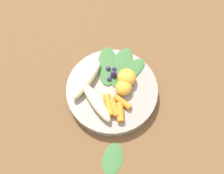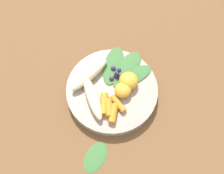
{
  "view_description": "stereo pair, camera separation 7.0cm",
  "coord_description": "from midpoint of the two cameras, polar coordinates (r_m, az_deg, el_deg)",
  "views": [
    {
      "loc": [
        0.28,
        -0.08,
        0.67
      ],
      "look_at": [
        0.0,
        0.0,
        0.04
      ],
      "focal_mm": 42.81,
      "sensor_mm": 36.0,
      "label": 1
    },
    {
      "loc": [
        0.29,
        -0.01,
        0.67
      ],
      "look_at": [
        0.0,
        0.0,
        0.04
      ],
      "focal_mm": 42.81,
      "sensor_mm": 36.0,
      "label": 2
    }
  ],
  "objects": [
    {
      "name": "blueberry_pile",
      "position": [
        0.72,
        -2.62,
        2.5
      ],
      "size": [
        0.04,
        0.04,
        0.02
      ],
      "color": "#2D234C",
      "rests_on": "bowl"
    },
    {
      "name": "bowl",
      "position": [
        0.72,
        -2.76,
        -1.11
      ],
      "size": [
        0.25,
        0.25,
        0.03
      ],
      "primitive_type": "cylinder",
      "color": "gray",
      "rests_on": "ground_plane"
    },
    {
      "name": "orange_segment_far",
      "position": [
        0.69,
        -0.39,
        -0.43
      ],
      "size": [
        0.04,
        0.04,
        0.03
      ],
      "primitive_type": "ellipsoid",
      "color": "#F4A833",
      "rests_on": "bowl"
    },
    {
      "name": "carrot_mid_left",
      "position": [
        0.68,
        -2.44,
        -4.81
      ],
      "size": [
        0.05,
        0.02,
        0.02
      ],
      "primitive_type": "cylinder",
      "rotation": [
        0.0,
        1.57,
        6.35
      ],
      "color": "orange",
      "rests_on": "bowl"
    },
    {
      "name": "ground_plane",
      "position": [
        0.73,
        -2.71,
        -1.56
      ],
      "size": [
        2.4,
        2.4,
        0.0
      ],
      "primitive_type": "plane",
      "color": "brown"
    },
    {
      "name": "carrot_mid_right",
      "position": [
        0.67,
        -1.56,
        -5.84
      ],
      "size": [
        0.05,
        0.03,
        0.02
      ],
      "primitive_type": "cylinder",
      "rotation": [
        0.0,
        1.57,
        6.07
      ],
      "color": "orange",
      "rests_on": "bowl"
    },
    {
      "name": "kale_leaf_right",
      "position": [
        0.74,
        -0.72,
        4.73
      ],
      "size": [
        0.12,
        0.11,
        0.01
      ],
      "primitive_type": "ellipsoid",
      "rotation": [
        0.0,
        0.0,
        8.73
      ],
      "color": "#3D7038",
      "rests_on": "bowl"
    },
    {
      "name": "carrot_front",
      "position": [
        0.68,
        -3.63,
        -4.23
      ],
      "size": [
        0.06,
        0.02,
        0.02
      ],
      "primitive_type": "cylinder",
      "rotation": [
        0.0,
        1.57,
        6.2
      ],
      "color": "orange",
      "rests_on": "bowl"
    },
    {
      "name": "banana_peeled_left",
      "position": [
        0.68,
        -6.36,
        -3.48
      ],
      "size": [
        0.13,
        0.07,
        0.03
      ],
      "primitive_type": "ellipsoid",
      "rotation": [
        0.0,
        0.0,
        6.58
      ],
      "color": "beige",
      "rests_on": "bowl"
    },
    {
      "name": "kale_leaf_left",
      "position": [
        0.72,
        0.84,
        2.82
      ],
      "size": [
        0.09,
        0.13,
        0.01
      ],
      "primitive_type": "ellipsoid",
      "rotation": [
        0.0,
        0.0,
        8.33
      ],
      "color": "#3D7038",
      "rests_on": "bowl"
    },
    {
      "name": "carrot_rear",
      "position": [
        0.68,
        -0.74,
        -3.52
      ],
      "size": [
        0.05,
        0.04,
        0.02
      ],
      "primitive_type": "cylinder",
      "rotation": [
        0.0,
        1.57,
        6.89
      ],
      "color": "orange",
      "rests_on": "bowl"
    },
    {
      "name": "banana_peeled_right",
      "position": [
        0.71,
        -8.22,
        1.16
      ],
      "size": [
        0.11,
        0.11,
        0.03
      ],
      "primitive_type": "ellipsoid",
      "rotation": [
        0.0,
        0.0,
        5.46
      ],
      "color": "beige",
      "rests_on": "bowl"
    },
    {
      "name": "orange_segment_near",
      "position": [
        0.7,
        0.31,
        1.76
      ],
      "size": [
        0.05,
        0.05,
        0.04
      ],
      "primitive_type": "ellipsoid",
      "color": "#F4A833",
      "rests_on": "bowl"
    },
    {
      "name": "kale_leaf_rear",
      "position": [
        0.74,
        -3.68,
        4.26
      ],
      "size": [
        0.13,
        0.08,
        0.01
      ],
      "primitive_type": "ellipsoid",
      "rotation": [
        0.0,
        0.0,
        9.16
      ],
      "color": "#3D7038",
      "rests_on": "bowl"
    },
    {
      "name": "kale_leaf_stray",
      "position": [
        0.68,
        -2.9,
        -15.45
      ],
      "size": [
        0.1,
        0.09,
        0.01
      ],
      "primitive_type": "ellipsoid",
      "rotation": [
        0.0,
        0.0,
        5.75
      ],
      "color": "#3D7038",
      "rests_on": "ground_plane"
    },
    {
      "name": "coconut_shred_patch",
      "position": [
        0.73,
        -0.87,
        2.88
      ],
      "size": [
        0.04,
        0.04,
        0.0
      ],
      "primitive_type": "cylinder",
      "color": "white",
      "rests_on": "bowl"
    }
  ]
}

